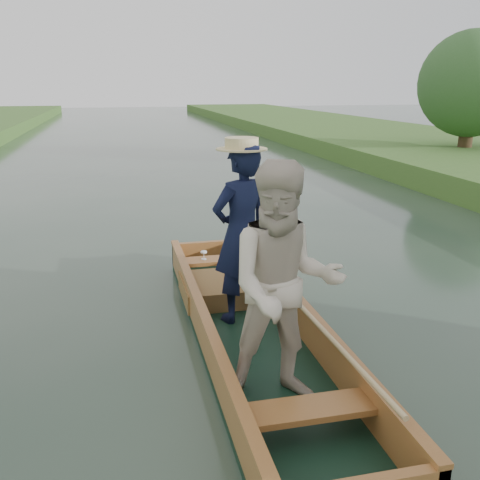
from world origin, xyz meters
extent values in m
plane|color=#283D30|center=(0.00, 0.00, 0.00)|extent=(120.00, 120.00, 0.00)
cylinder|color=#47331E|center=(9.80, 10.60, 1.08)|extent=(0.44, 0.44, 2.17)
sphere|color=#275020|center=(9.80, 10.60, 2.57)|extent=(3.29, 3.29, 3.29)
cube|color=black|center=(0.00, 0.00, 0.04)|extent=(1.10, 5.00, 0.08)
cube|color=#A16632|center=(-0.51, 0.00, 0.24)|extent=(0.08, 5.00, 0.32)
cube|color=#A16632|center=(0.51, 0.00, 0.24)|extent=(0.08, 5.00, 0.32)
cube|color=#A16632|center=(0.00, 2.46, 0.24)|extent=(1.10, 0.08, 0.32)
cube|color=#A16632|center=(-0.51, 0.00, 0.42)|extent=(0.10, 5.00, 0.04)
cube|color=#A16632|center=(0.51, 0.00, 0.42)|extent=(0.10, 5.00, 0.04)
cube|color=#A16632|center=(0.00, 1.90, 0.30)|extent=(0.94, 0.30, 0.05)
cube|color=#A16632|center=(0.00, -1.60, 0.30)|extent=(0.94, 0.30, 0.05)
imported|color=black|center=(0.00, 0.51, 1.04)|extent=(0.82, 0.69, 1.93)
cylinder|color=beige|center=(0.00, 0.51, 1.97)|extent=(0.52, 0.52, 0.12)
imported|color=beige|center=(-0.04, -1.08, 1.06)|extent=(1.05, 0.87, 1.95)
cube|color=#A65535|center=(-0.15, 1.14, 0.19)|extent=(0.85, 0.90, 0.22)
sphere|color=tan|center=(0.11, 1.04, 0.40)|extent=(0.18, 0.18, 0.18)
sphere|color=tan|center=(0.11, 1.04, 0.54)|extent=(0.14, 0.14, 0.14)
sphere|color=tan|center=(0.06, 1.04, 0.60)|extent=(0.05, 0.05, 0.05)
sphere|color=tan|center=(0.16, 1.04, 0.60)|extent=(0.05, 0.05, 0.05)
sphere|color=tan|center=(0.11, 0.98, 0.53)|extent=(0.06, 0.06, 0.06)
sphere|color=tan|center=(0.03, 1.03, 0.43)|extent=(0.06, 0.06, 0.06)
sphere|color=tan|center=(0.19, 1.03, 0.43)|extent=(0.06, 0.06, 0.06)
sphere|color=tan|center=(0.07, 1.02, 0.32)|extent=(0.07, 0.07, 0.07)
sphere|color=tan|center=(0.16, 1.02, 0.32)|extent=(0.07, 0.07, 0.07)
cylinder|color=silver|center=(-0.19, 1.90, 0.33)|extent=(0.07, 0.07, 0.01)
cylinder|color=silver|center=(-0.19, 1.90, 0.37)|extent=(0.01, 0.01, 0.08)
ellipsoid|color=silver|center=(-0.19, 1.90, 0.43)|extent=(0.09, 0.09, 0.05)
cylinder|color=tan|center=(0.43, 0.09, 0.46)|extent=(0.04, 4.51, 0.20)
camera|label=1|loc=(-1.24, -4.76, 2.56)|focal=40.00mm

